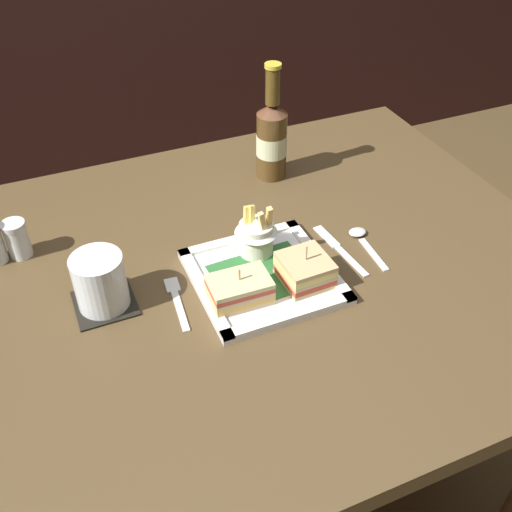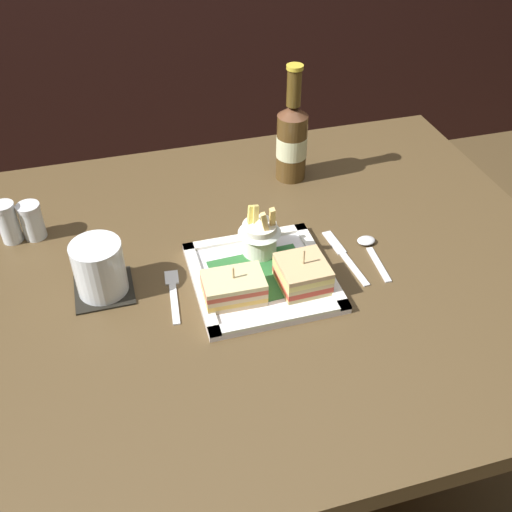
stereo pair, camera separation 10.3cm
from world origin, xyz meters
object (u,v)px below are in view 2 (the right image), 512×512
object	(u,v)px
fork	(173,292)
square_plate	(262,277)
dining_table	(251,319)
pepper_shaker	(33,223)
spoon	(369,247)
beer_bottle	(292,139)
sandwich_half_right	(303,274)
sandwich_half_left	(234,288)
fries_cup	(260,233)
water_glass	(100,271)
knife	(343,255)
salt_shaker	(9,225)

from	to	relation	value
fork	square_plate	bearing A→B (deg)	-3.21
dining_table	pepper_shaker	world-z (taller)	pepper_shaker
spoon	beer_bottle	bearing A→B (deg)	102.65
square_plate	sandwich_half_right	bearing A→B (deg)	-33.78
square_plate	beer_bottle	size ratio (longest dim) A/B	0.95
sandwich_half_left	spoon	bearing A→B (deg)	14.11
sandwich_half_left	fries_cup	world-z (taller)	fries_cup
sandwich_half_right	water_glass	bearing A→B (deg)	165.08
knife	fork	bearing A→B (deg)	-177.24
knife	salt_shaker	bearing A→B (deg)	160.01
fries_cup	salt_shaker	distance (m)	0.48
fork	salt_shaker	world-z (taller)	salt_shaker
knife	pepper_shaker	distance (m)	0.59
sandwich_half_right	salt_shaker	size ratio (longest dim) A/B	1.05
sandwich_half_left	salt_shaker	distance (m)	0.46
beer_bottle	knife	distance (m)	0.30
sandwich_half_left	pepper_shaker	bearing A→B (deg)	139.19
square_plate	sandwich_half_left	world-z (taller)	sandwich_half_left
fries_cup	beer_bottle	distance (m)	0.29
sandwich_half_left	pepper_shaker	world-z (taller)	sandwich_half_left
sandwich_half_right	spoon	distance (m)	0.18
sandwich_half_left	water_glass	world-z (taller)	water_glass
square_plate	salt_shaker	size ratio (longest dim) A/B	2.91
fries_cup	spoon	distance (m)	0.21
dining_table	water_glass	size ratio (longest dim) A/B	12.21
water_glass	fries_cup	bearing A→B (deg)	3.23
sandwich_half_right	pepper_shaker	size ratio (longest dim) A/B	1.19
fork	pepper_shaker	bearing A→B (deg)	134.68
dining_table	sandwich_half_left	size ratio (longest dim) A/B	11.41
square_plate	fork	world-z (taller)	square_plate
sandwich_half_right	salt_shaker	xyz separation A→B (m)	(-0.49, 0.28, 0.00)
fork	sandwich_half_right	bearing A→B (deg)	-12.78
knife	beer_bottle	bearing A→B (deg)	91.82
spoon	water_glass	bearing A→B (deg)	177.91
sandwich_half_left	knife	size ratio (longest dim) A/B	0.62
spoon	dining_table	bearing A→B (deg)	177.27
pepper_shaker	salt_shaker	bearing A→B (deg)	180.00
dining_table	knife	xyz separation A→B (m)	(0.18, -0.02, 0.14)
water_glass	knife	size ratio (longest dim) A/B	0.58
square_plate	sandwich_half_left	size ratio (longest dim) A/B	2.32
sandwich_half_left	pepper_shaker	distance (m)	0.43
salt_shaker	beer_bottle	bearing A→B (deg)	7.05
beer_bottle	knife	bearing A→B (deg)	-88.18
spoon	sandwich_half_left	bearing A→B (deg)	-165.89
water_glass	dining_table	bearing A→B (deg)	-1.54
sandwich_half_left	salt_shaker	bearing A→B (deg)	142.59
sandwich_half_left	beer_bottle	xyz separation A→B (m)	(0.22, 0.35, 0.06)
beer_bottle	pepper_shaker	bearing A→B (deg)	-172.41
dining_table	fork	distance (m)	0.20
sandwich_half_left	knife	xyz separation A→B (m)	(0.23, 0.06, -0.03)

